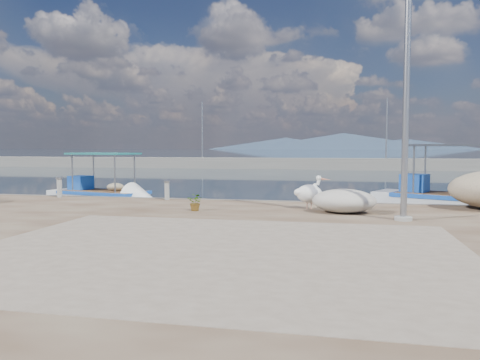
% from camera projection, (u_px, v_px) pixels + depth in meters
% --- Properties ---
extents(ground, '(1400.00, 1400.00, 0.00)m').
position_uv_depth(ground, '(208.00, 243.00, 11.59)').
color(ground, '#162635').
rests_on(ground, ground).
extents(quay, '(44.00, 22.00, 0.50)m').
position_uv_depth(quay, '(75.00, 320.00, 5.71)').
color(quay, '#462F1E').
rests_on(quay, ground).
extents(quay_patch, '(9.00, 7.00, 0.01)m').
position_uv_depth(quay_patch, '(216.00, 251.00, 8.42)').
color(quay_patch, gray).
rests_on(quay_patch, quay).
extents(breakwater, '(120.00, 2.20, 7.50)m').
position_uv_depth(breakwater, '(309.00, 164.00, 50.59)').
color(breakwater, gray).
rests_on(breakwater, ground).
extents(mountains, '(370.00, 280.00, 22.00)m').
position_uv_depth(mountains, '(340.00, 142.00, 644.49)').
color(mountains, '#28384C').
rests_on(mountains, ground).
extents(boat_left, '(5.42, 2.80, 2.49)m').
position_uv_depth(boat_left, '(103.00, 198.00, 20.08)').
color(boat_left, white).
rests_on(boat_left, ground).
extents(boat_right, '(6.30, 4.38, 2.90)m').
position_uv_depth(boat_right, '(453.00, 204.00, 17.77)').
color(boat_right, white).
rests_on(boat_right, ground).
extents(pelican, '(1.07, 0.60, 1.02)m').
position_uv_depth(pelican, '(310.00, 193.00, 14.15)').
color(pelican, tan).
rests_on(pelican, quay).
extents(lamp_post, '(0.44, 0.96, 7.00)m').
position_uv_depth(lamp_post, '(406.00, 90.00, 11.73)').
color(lamp_post, gray).
rests_on(lamp_post, quay).
extents(bollard_near, '(0.23, 0.23, 0.69)m').
position_uv_depth(bollard_near, '(167.00, 189.00, 16.59)').
color(bollard_near, gray).
rests_on(bollard_near, quay).
extents(bollard_far, '(0.25, 0.25, 0.76)m').
position_uv_depth(bollard_far, '(59.00, 186.00, 17.44)').
color(bollard_far, gray).
rests_on(bollard_far, quay).
extents(potted_plant, '(0.52, 0.47, 0.51)m').
position_uv_depth(potted_plant, '(196.00, 202.00, 13.71)').
color(potted_plant, '#33722D').
rests_on(potted_plant, quay).
extents(net_pile_d, '(1.80, 1.35, 0.68)m').
position_uv_depth(net_pile_d, '(344.00, 201.00, 13.30)').
color(net_pile_d, '#B8B5AA').
rests_on(net_pile_d, quay).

